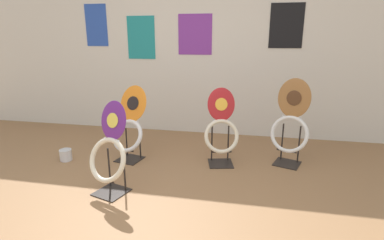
{
  "coord_description": "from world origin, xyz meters",
  "views": [
    {
      "loc": [
        0.9,
        -1.99,
        1.46
      ],
      "look_at": [
        0.26,
        1.17,
        0.55
      ],
      "focal_mm": 28.0,
      "sensor_mm": 36.0,
      "label": 1
    }
  ],
  "objects_px": {
    "toilet_seat_display_crimson_swirl": "(221,129)",
    "toilet_seat_display_orange_sun": "(129,128)",
    "paint_can": "(66,154)",
    "toilet_seat_display_purple_note": "(109,154)",
    "toilet_seat_display_woodgrain": "(290,126)"
  },
  "relations": [
    {
      "from": "toilet_seat_display_woodgrain",
      "to": "toilet_seat_display_purple_note",
      "type": "distance_m",
      "value": 2.02
    },
    {
      "from": "toilet_seat_display_purple_note",
      "to": "toilet_seat_display_orange_sun",
      "type": "bearing_deg",
      "value": 99.73
    },
    {
      "from": "toilet_seat_display_crimson_swirl",
      "to": "toilet_seat_display_orange_sun",
      "type": "xyz_separation_m",
      "value": [
        -1.09,
        -0.08,
        -0.03
      ]
    },
    {
      "from": "toilet_seat_display_orange_sun",
      "to": "toilet_seat_display_woodgrain",
      "type": "bearing_deg",
      "value": 6.86
    },
    {
      "from": "toilet_seat_display_purple_note",
      "to": "toilet_seat_display_crimson_swirl",
      "type": "bearing_deg",
      "value": 42.86
    },
    {
      "from": "toilet_seat_display_orange_sun",
      "to": "paint_can",
      "type": "bearing_deg",
      "value": -165.41
    },
    {
      "from": "toilet_seat_display_crimson_swirl",
      "to": "toilet_seat_display_orange_sun",
      "type": "height_order",
      "value": "toilet_seat_display_crimson_swirl"
    },
    {
      "from": "toilet_seat_display_crimson_swirl",
      "to": "toilet_seat_display_orange_sun",
      "type": "distance_m",
      "value": 1.1
    },
    {
      "from": "toilet_seat_display_crimson_swirl",
      "to": "paint_can",
      "type": "xyz_separation_m",
      "value": [
        -1.85,
        -0.28,
        -0.35
      ]
    },
    {
      "from": "toilet_seat_display_purple_note",
      "to": "paint_can",
      "type": "height_order",
      "value": "toilet_seat_display_purple_note"
    },
    {
      "from": "toilet_seat_display_woodgrain",
      "to": "paint_can",
      "type": "xyz_separation_m",
      "value": [
        -2.63,
        -0.42,
        -0.39
      ]
    },
    {
      "from": "toilet_seat_display_orange_sun",
      "to": "paint_can",
      "type": "relative_size",
      "value": 6.12
    },
    {
      "from": "toilet_seat_display_woodgrain",
      "to": "toilet_seat_display_orange_sun",
      "type": "xyz_separation_m",
      "value": [
        -1.87,
        -0.23,
        -0.07
      ]
    },
    {
      "from": "toilet_seat_display_crimson_swirl",
      "to": "toilet_seat_display_orange_sun",
      "type": "relative_size",
      "value": 1.01
    },
    {
      "from": "paint_can",
      "to": "toilet_seat_display_woodgrain",
      "type": "bearing_deg",
      "value": 9.13
    }
  ]
}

